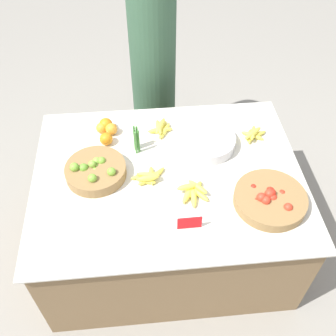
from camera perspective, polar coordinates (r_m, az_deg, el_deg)
ground_plane at (r=2.69m, az=0.00°, el=-10.31°), size 12.00×12.00×0.00m
market_table at (r=2.42m, az=0.00°, el=-6.11°), size 1.48×1.15×0.66m
lime_bowl at (r=2.17m, az=-10.54°, el=-0.38°), size 0.33×0.33×0.10m
tomato_basket at (r=2.08m, az=14.55°, el=-4.38°), size 0.37×0.37×0.09m
orange_pile at (r=2.39m, az=-8.92°, el=5.48°), size 0.13×0.20×0.08m
metal_bowl at (r=2.31m, az=5.54°, el=3.92°), size 0.34×0.34×0.07m
price_sign at (r=1.91m, az=3.15°, el=-7.96°), size 0.12×0.01×0.08m
veg_bundle at (r=2.25m, az=-4.66°, el=4.15°), size 0.03×0.06×0.16m
banana_bunch_middle_left at (r=2.12m, az=-2.78°, el=-1.32°), size 0.20×0.14×0.06m
banana_bunch_back_center at (r=2.40m, az=12.22°, el=4.76°), size 0.17×0.13×0.06m
banana_bunch_front_center at (r=2.39m, az=-1.00°, el=5.78°), size 0.15×0.17×0.06m
banana_bunch_front_left at (r=2.06m, az=3.73°, el=-3.47°), size 0.17×0.18×0.06m
vendor_person at (r=2.87m, az=-2.14°, el=13.88°), size 0.32×0.32×1.51m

